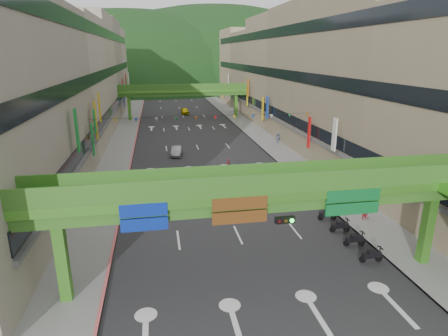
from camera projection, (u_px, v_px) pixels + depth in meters
name	position (u px, v px, depth m)	size (l,w,h in m)	color
road_slab	(191.00, 133.00, 64.07)	(18.00, 140.00, 0.02)	#28282B
sidewalk_left	(125.00, 135.00, 62.19)	(4.00, 140.00, 0.15)	gray
sidewalk_right	(253.00, 131.00, 65.91)	(4.00, 140.00, 0.15)	gray
curb_left	(137.00, 135.00, 62.51)	(0.20, 140.00, 0.18)	#CC5959
curb_right	(243.00, 131.00, 65.59)	(0.20, 140.00, 0.18)	gray
building_row_left	(68.00, 78.00, 58.08)	(12.80, 95.00, 19.00)	#9E937F
building_row_right	(299.00, 76.00, 64.49)	(12.80, 95.00, 19.00)	gray
overpass_near	(281.00, 204.00, 20.74)	(28.00, 12.27, 7.10)	#4C9E2D
overpass_far	(183.00, 93.00, 76.59)	(28.00, 2.20, 7.10)	#4C9E2D
hill_left	(134.00, 84.00, 164.99)	(168.00, 140.00, 112.00)	#1C4419
hill_right	(216.00, 80.00, 190.56)	(208.00, 176.00, 128.00)	#1C4419
bunting_string	(206.00, 118.00, 43.51)	(26.00, 0.36, 0.47)	black
scooter_rider_near	(208.00, 196.00, 33.48)	(0.72, 1.59, 2.09)	black
scooter_rider_mid	(229.00, 168.00, 41.31)	(0.88, 1.60, 2.03)	black
scooter_rider_left	(141.00, 182.00, 37.23)	(0.94, 1.60, 1.92)	#A0A0A8
scooter_rider_far	(204.00, 181.00, 37.32)	(0.82, 1.60, 2.00)	maroon
parked_scooter_row	(347.00, 232.00, 27.62)	(1.60, 7.17, 1.08)	black
car_silver	(177.00, 151.00, 50.18)	(1.31, 3.77, 1.24)	gray
car_yellow	(185.00, 111.00, 84.16)	(1.64, 4.08, 1.39)	#D2B805
pedestrian_red	(367.00, 211.00, 30.52)	(0.80, 0.63, 1.65)	#B62531
pedestrian_dark	(358.00, 195.00, 34.23)	(0.92, 0.38, 1.57)	#22222A
pedestrian_blue	(278.00, 139.00, 56.51)	(0.71, 0.46, 1.52)	#393E5F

